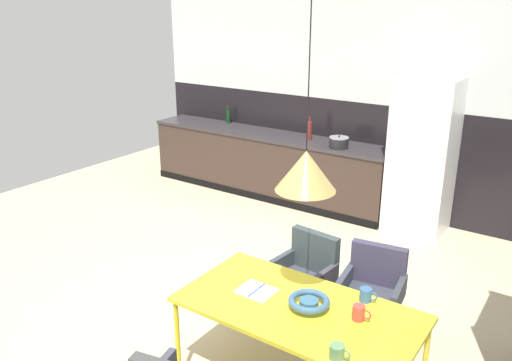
{
  "coord_description": "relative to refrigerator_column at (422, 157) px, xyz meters",
  "views": [
    {
      "loc": [
        2.66,
        -2.93,
        2.69
      ],
      "look_at": [
        -0.05,
        0.99,
        1.05
      ],
      "focal_mm": 36.28,
      "sensor_mm": 36.0,
      "label": 1
    }
  ],
  "objects": [
    {
      "name": "back_wall_panel_upper",
      "position": [
        -0.93,
        0.36,
        1.23
      ],
      "size": [
        6.64,
        0.12,
        1.45
      ],
      "primitive_type": "cube",
      "color": "silver",
      "rests_on": "back_wall_splashback_dark"
    },
    {
      "name": "mug_white_ceramic",
      "position": [
        0.64,
        -3.24,
        -0.17
      ],
      "size": [
        0.13,
        0.08,
        0.1
      ],
      "color": "#B23D33",
      "rests_on": "dining_table"
    },
    {
      "name": "bottle_wine_green",
      "position": [
        -1.55,
        0.01,
        0.11
      ],
      "size": [
        0.07,
        0.07,
        0.32
      ],
      "color": "maroon",
      "rests_on": "kitchen_counter"
    },
    {
      "name": "dining_table",
      "position": [
        0.24,
        -3.33,
        -0.26
      ],
      "size": [
        1.65,
        0.85,
        0.72
      ],
      "color": "gold",
      "rests_on": "ground"
    },
    {
      "name": "fruit_bowl",
      "position": [
        0.31,
        -3.31,
        -0.17
      ],
      "size": [
        0.28,
        0.28,
        0.08
      ],
      "color": "#33607F",
      "rests_on": "dining_table"
    },
    {
      "name": "bottle_vinegar_dark",
      "position": [
        -3.08,
        0.2,
        0.08
      ],
      "size": [
        0.07,
        0.07,
        0.27
      ],
      "color": "#0F3319",
      "rests_on": "kitchen_counter"
    },
    {
      "name": "refrigerator_column",
      "position": [
        0.0,
        0.0,
        0.0
      ],
      "size": [
        0.7,
        0.6,
        1.89
      ],
      "primitive_type": "cube",
      "color": "silver",
      "rests_on": "ground"
    },
    {
      "name": "mug_tall_blue",
      "position": [
        0.59,
        -3.0,
        -0.17
      ],
      "size": [
        0.13,
        0.08,
        0.1
      ],
      "color": "#335B93",
      "rests_on": "dining_table"
    },
    {
      "name": "back_wall_splashback_dark",
      "position": [
        -0.93,
        0.36,
        -0.22
      ],
      "size": [
        6.64,
        0.12,
        1.45
      ],
      "primitive_type": "cube",
      "color": "black",
      "rests_on": "ground"
    },
    {
      "name": "armchair_head_of_table",
      "position": [
        -0.17,
        -2.48,
        -0.43
      ],
      "size": [
        0.53,
        0.51,
        0.81
      ],
      "rotation": [
        0.0,
        0.0,
        3.04
      ],
      "color": "#363844",
      "rests_on": "ground"
    },
    {
      "name": "cooking_pot",
      "position": [
        -1.04,
        -0.13,
        0.05
      ],
      "size": [
        0.25,
        0.25,
        0.17
      ],
      "color": "black",
      "rests_on": "kitchen_counter"
    },
    {
      "name": "kitchen_counter",
      "position": [
        -2.23,
        -0.0,
        -0.48
      ],
      "size": [
        3.76,
        0.63,
        0.92
      ],
      "color": "#3A2B24",
      "rests_on": "ground"
    },
    {
      "name": "open_book",
      "position": [
        -0.11,
        -3.34,
        -0.21
      ],
      "size": [
        0.26,
        0.22,
        0.02
      ],
      "color": "white",
      "rests_on": "dining_table"
    },
    {
      "name": "mug_short_terracotta",
      "position": [
        0.69,
        -3.67,
        -0.18
      ],
      "size": [
        0.13,
        0.09,
        0.09
      ],
      "color": "#5B8456",
      "rests_on": "dining_table"
    },
    {
      "name": "pendant_lamp_over_table_near",
      "position": [
        0.24,
        -3.29,
        0.75
      ],
      "size": [
        0.39,
        0.39,
        1.28
      ],
      "color": "black"
    },
    {
      "name": "ground_plane",
      "position": [
        -0.93,
        -3.08,
        -0.94
      ],
      "size": [
        9.11,
        9.11,
        0.0
      ],
      "primitive_type": "plane",
      "color": "#C0AF8A"
    },
    {
      "name": "armchair_facing_counter",
      "position": [
        0.41,
        -2.41,
        -0.42
      ],
      "size": [
        0.54,
        0.53,
        0.81
      ],
      "rotation": [
        0.0,
        0.0,
        3.28
      ],
      "color": "#363844",
      "rests_on": "ground"
    }
  ]
}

